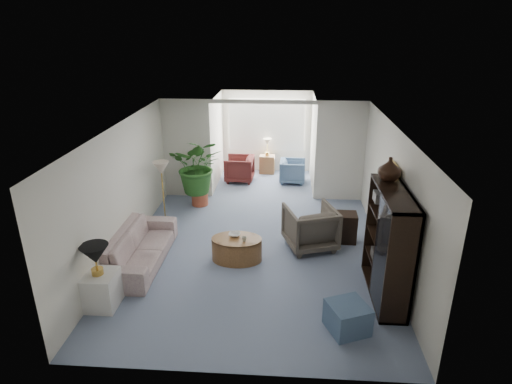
# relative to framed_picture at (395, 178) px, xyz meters

# --- Properties ---
(floor) EXTENTS (6.00, 6.00, 0.00)m
(floor) POSITION_rel_framed_picture_xyz_m (-2.46, 0.10, -1.70)
(floor) COLOR #7D8BA5
(floor) RESTS_ON ground
(sunroom_floor) EXTENTS (2.60, 2.60, 0.00)m
(sunroom_floor) POSITION_rel_framed_picture_xyz_m (-2.46, 4.20, -1.70)
(sunroom_floor) COLOR #7D8BA5
(sunroom_floor) RESTS_ON ground
(back_pier_left) EXTENTS (1.20, 0.12, 2.50)m
(back_pier_left) POSITION_rel_framed_picture_xyz_m (-4.36, 3.10, -0.45)
(back_pier_left) COLOR silver
(back_pier_left) RESTS_ON ground
(back_pier_right) EXTENTS (1.20, 0.12, 2.50)m
(back_pier_right) POSITION_rel_framed_picture_xyz_m (-0.56, 3.10, -0.45)
(back_pier_right) COLOR silver
(back_pier_right) RESTS_ON ground
(back_header) EXTENTS (2.60, 0.12, 0.10)m
(back_header) POSITION_rel_framed_picture_xyz_m (-2.46, 3.10, 0.75)
(back_header) COLOR silver
(back_header) RESTS_ON back_pier_left
(window_pane) EXTENTS (2.20, 0.02, 1.50)m
(window_pane) POSITION_rel_framed_picture_xyz_m (-2.46, 5.28, -0.30)
(window_pane) COLOR white
(window_blinds) EXTENTS (2.20, 0.02, 1.50)m
(window_blinds) POSITION_rel_framed_picture_xyz_m (-2.46, 5.25, -0.30)
(window_blinds) COLOR white
(framed_picture) EXTENTS (0.04, 0.50, 0.40)m
(framed_picture) POSITION_rel_framed_picture_xyz_m (0.00, 0.00, 0.00)
(framed_picture) COLOR #B5A690
(sofa) EXTENTS (0.87, 2.21, 0.65)m
(sofa) POSITION_rel_framed_picture_xyz_m (-4.56, -0.26, -1.38)
(sofa) COLOR beige
(sofa) RESTS_ON ground
(end_table) EXTENTS (0.53, 0.53, 0.58)m
(end_table) POSITION_rel_framed_picture_xyz_m (-4.76, -1.61, -1.41)
(end_table) COLOR white
(end_table) RESTS_ON ground
(table_lamp) EXTENTS (0.44, 0.44, 0.30)m
(table_lamp) POSITION_rel_framed_picture_xyz_m (-4.76, -1.61, -0.77)
(table_lamp) COLOR black
(table_lamp) RESTS_ON end_table
(floor_lamp) EXTENTS (0.36, 0.36, 0.28)m
(floor_lamp) POSITION_rel_framed_picture_xyz_m (-4.60, 1.60, -0.45)
(floor_lamp) COLOR beige
(floor_lamp) RESTS_ON ground
(coffee_table) EXTENTS (1.00, 1.00, 0.45)m
(coffee_table) POSITION_rel_framed_picture_xyz_m (-2.77, -0.04, -1.47)
(coffee_table) COLOR #916035
(coffee_table) RESTS_ON ground
(coffee_bowl) EXTENTS (0.23, 0.23, 0.05)m
(coffee_bowl) POSITION_rel_framed_picture_xyz_m (-2.82, 0.06, -1.22)
(coffee_bowl) COLOR silver
(coffee_bowl) RESTS_ON coffee_table
(coffee_cup) EXTENTS (0.10, 0.10, 0.09)m
(coffee_cup) POSITION_rel_framed_picture_xyz_m (-2.62, -0.14, -1.21)
(coffee_cup) COLOR beige
(coffee_cup) RESTS_ON coffee_table
(wingback_chair) EXTENTS (1.17, 1.19, 0.86)m
(wingback_chair) POSITION_rel_framed_picture_xyz_m (-1.37, 0.57, -1.27)
(wingback_chair) COLOR #584F45
(wingback_chair) RESTS_ON ground
(side_table_dark) EXTENTS (0.52, 0.42, 0.61)m
(side_table_dark) POSITION_rel_framed_picture_xyz_m (-0.67, 0.87, -1.40)
(side_table_dark) COLOR black
(side_table_dark) RESTS_ON ground
(entertainment_cabinet) EXTENTS (0.44, 1.64, 1.83)m
(entertainment_cabinet) POSITION_rel_framed_picture_xyz_m (-0.23, -0.97, -0.79)
(entertainment_cabinet) COLOR black
(entertainment_cabinet) RESTS_ON ground
(cabinet_urn) EXTENTS (0.37, 0.37, 0.38)m
(cabinet_urn) POSITION_rel_framed_picture_xyz_m (-0.23, -0.47, 0.32)
(cabinet_urn) COLOR black
(cabinet_urn) RESTS_ON entertainment_cabinet
(ottoman) EXTENTS (0.70, 0.70, 0.43)m
(ottoman) POSITION_rel_framed_picture_xyz_m (-0.94, -1.93, -1.49)
(ottoman) COLOR slate
(ottoman) RESTS_ON ground
(plant_pot) EXTENTS (0.40, 0.40, 0.32)m
(plant_pot) POSITION_rel_framed_picture_xyz_m (-3.97, 2.54, -1.54)
(plant_pot) COLOR #AA4B31
(plant_pot) RESTS_ON ground
(house_plant) EXTENTS (1.25, 1.08, 1.39)m
(house_plant) POSITION_rel_framed_picture_xyz_m (-3.97, 2.54, -0.69)
(house_plant) COLOR #295E20
(house_plant) RESTS_ON plant_pot
(sunroom_chair_blue) EXTENTS (0.74, 0.72, 0.65)m
(sunroom_chair_blue) POSITION_rel_framed_picture_xyz_m (-1.68, 4.31, -1.38)
(sunroom_chair_blue) COLOR slate
(sunroom_chair_blue) RESTS_ON ground
(sunroom_chair_maroon) EXTENTS (0.82, 0.80, 0.72)m
(sunroom_chair_maroon) POSITION_rel_framed_picture_xyz_m (-3.18, 4.31, -1.34)
(sunroom_chair_maroon) COLOR #511E1C
(sunroom_chair_maroon) RESTS_ON ground
(sunroom_table) EXTENTS (0.45, 0.36, 0.54)m
(sunroom_table) POSITION_rel_framed_picture_xyz_m (-2.43, 5.06, -1.43)
(sunroom_table) COLOR #916035
(sunroom_table) RESTS_ON ground
(shelf_clutter) EXTENTS (0.30, 1.21, 1.06)m
(shelf_clutter) POSITION_rel_framed_picture_xyz_m (-0.28, -1.02, -0.61)
(shelf_clutter) COLOR #5D5B57
(shelf_clutter) RESTS_ON entertainment_cabinet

